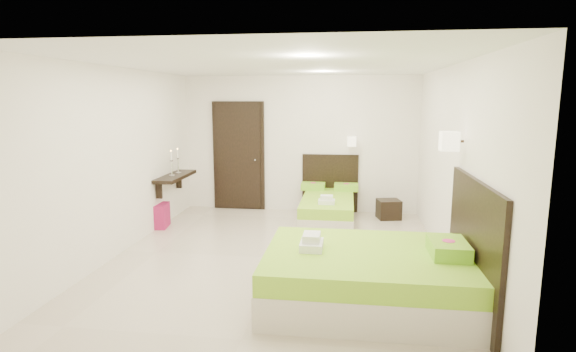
# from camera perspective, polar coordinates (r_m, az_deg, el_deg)

# --- Properties ---
(floor) EXTENTS (5.50, 5.50, 0.00)m
(floor) POSITION_cam_1_polar(r_m,az_deg,el_deg) (6.30, -1.29, -10.36)
(floor) COLOR beige
(floor) RESTS_ON ground
(bed_single) EXTENTS (1.07, 1.79, 1.47)m
(bed_single) POSITION_cam_1_polar(r_m,az_deg,el_deg) (8.02, 5.11, -3.91)
(bed_single) COLOR beige
(bed_single) RESTS_ON ground
(bed_double) EXTENTS (2.18, 1.85, 1.80)m
(bed_double) POSITION_cam_1_polar(r_m,az_deg,el_deg) (5.00, 10.88, -12.14)
(bed_double) COLOR beige
(bed_double) RESTS_ON ground
(nightstand) EXTENTS (0.46, 0.43, 0.35)m
(nightstand) POSITION_cam_1_polar(r_m,az_deg,el_deg) (8.43, 12.66, -4.14)
(nightstand) COLOR black
(nightstand) RESTS_ON ground
(ottoman) EXTENTS (0.46, 0.46, 0.41)m
(ottoman) POSITION_cam_1_polar(r_m,az_deg,el_deg) (8.00, -16.48, -4.84)
(ottoman) COLOR #911346
(ottoman) RESTS_ON ground
(door) EXTENTS (1.02, 0.15, 2.14)m
(door) POSITION_cam_1_polar(r_m,az_deg,el_deg) (8.87, -6.28, 2.48)
(door) COLOR black
(door) RESTS_ON ground
(console_shelf) EXTENTS (0.35, 1.20, 0.78)m
(console_shelf) POSITION_cam_1_polar(r_m,az_deg,el_deg) (8.14, -14.17, -0.08)
(console_shelf) COLOR black
(console_shelf) RESTS_ON ground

